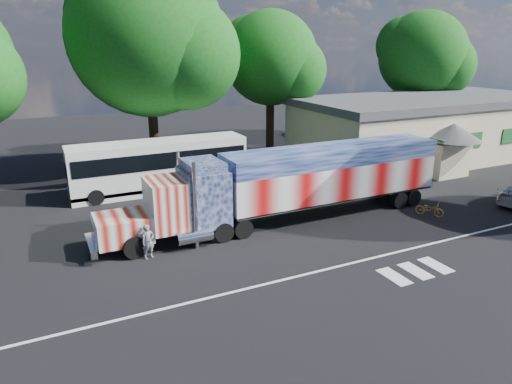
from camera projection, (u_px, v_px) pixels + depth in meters
name	position (u px, v px, depth m)	size (l,w,h in m)	color
ground	(282.00, 246.00, 22.38)	(100.00, 100.00, 0.00)	black
lane_markings	(358.00, 271.00, 19.85)	(30.00, 2.67, 0.01)	silver
semi_truck	(295.00, 182.00, 25.08)	(20.04, 3.16, 4.27)	black
coach_bus	(160.00, 165.00, 30.38)	(11.61, 2.70, 3.38)	silver
hall_building	(426.00, 127.00, 39.07)	(22.40, 12.80, 5.20)	beige
woman	(148.00, 242.00, 20.86)	(0.60, 0.39, 1.65)	slate
bicycle	(430.00, 209.00, 26.20)	(0.54, 1.55, 0.81)	gold
tree_far_ne	(424.00, 56.00, 44.92)	(8.96, 8.53, 12.64)	black
tree_ne_a	(272.00, 59.00, 38.52)	(8.30, 7.90, 12.26)	black
tree_n_mid	(150.00, 38.00, 31.87)	(11.57, 11.02, 15.40)	black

